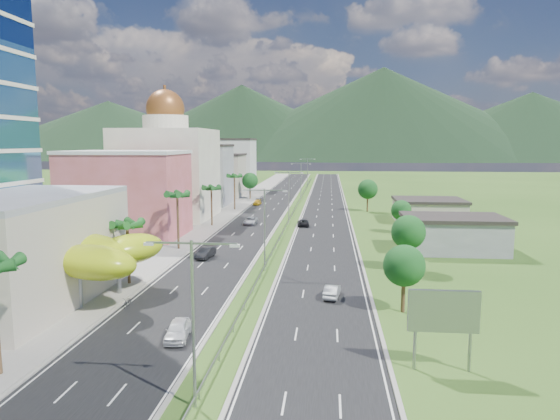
% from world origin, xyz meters
% --- Properties ---
extents(ground, '(500.00, 500.00, 0.00)m').
position_xyz_m(ground, '(0.00, 0.00, 0.00)').
color(ground, '#2D5119').
rests_on(ground, ground).
extents(road_left, '(11.00, 260.00, 0.04)m').
position_xyz_m(road_left, '(-7.50, 90.00, 0.02)').
color(road_left, black).
rests_on(road_left, ground).
extents(road_right, '(11.00, 260.00, 0.04)m').
position_xyz_m(road_right, '(7.50, 90.00, 0.02)').
color(road_right, black).
rests_on(road_right, ground).
extents(sidewalk_left, '(7.00, 260.00, 0.12)m').
position_xyz_m(sidewalk_left, '(-17.00, 90.00, 0.06)').
color(sidewalk_left, gray).
rests_on(sidewalk_left, ground).
extents(median_guardrail, '(0.10, 216.06, 0.76)m').
position_xyz_m(median_guardrail, '(0.00, 71.99, 0.62)').
color(median_guardrail, gray).
rests_on(median_guardrail, ground).
extents(streetlight_median_a, '(6.04, 0.25, 11.00)m').
position_xyz_m(streetlight_median_a, '(0.00, -25.00, 6.75)').
color(streetlight_median_a, gray).
rests_on(streetlight_median_a, ground).
extents(streetlight_median_b, '(6.04, 0.25, 11.00)m').
position_xyz_m(streetlight_median_b, '(0.00, 10.00, 6.75)').
color(streetlight_median_b, gray).
rests_on(streetlight_median_b, ground).
extents(streetlight_median_c, '(6.04, 0.25, 11.00)m').
position_xyz_m(streetlight_median_c, '(0.00, 50.00, 6.75)').
color(streetlight_median_c, gray).
rests_on(streetlight_median_c, ground).
extents(streetlight_median_d, '(6.04, 0.25, 11.00)m').
position_xyz_m(streetlight_median_d, '(0.00, 95.00, 6.75)').
color(streetlight_median_d, gray).
rests_on(streetlight_median_d, ground).
extents(streetlight_median_e, '(6.04, 0.25, 11.00)m').
position_xyz_m(streetlight_median_e, '(0.00, 140.00, 6.75)').
color(streetlight_median_e, gray).
rests_on(streetlight_median_e, ground).
extents(lime_canopy, '(18.00, 15.00, 7.40)m').
position_xyz_m(lime_canopy, '(-20.00, -4.00, 4.99)').
color(lime_canopy, '#A2B912').
rests_on(lime_canopy, ground).
extents(pink_shophouse, '(20.00, 15.00, 15.00)m').
position_xyz_m(pink_shophouse, '(-28.00, 32.00, 7.50)').
color(pink_shophouse, '#BA524C').
rests_on(pink_shophouse, ground).
extents(domed_building, '(20.00, 20.00, 28.70)m').
position_xyz_m(domed_building, '(-28.00, 55.00, 11.35)').
color(domed_building, beige).
rests_on(domed_building, ground).
extents(midrise_grey, '(16.00, 15.00, 16.00)m').
position_xyz_m(midrise_grey, '(-27.00, 80.00, 8.00)').
color(midrise_grey, gray).
rests_on(midrise_grey, ground).
extents(midrise_beige, '(16.00, 15.00, 13.00)m').
position_xyz_m(midrise_beige, '(-27.00, 102.00, 6.50)').
color(midrise_beige, '#B7AA97').
rests_on(midrise_beige, ground).
extents(midrise_white, '(16.00, 15.00, 18.00)m').
position_xyz_m(midrise_white, '(-27.00, 125.00, 9.00)').
color(midrise_white, silver).
rests_on(midrise_white, ground).
extents(billboard, '(5.20, 0.35, 6.20)m').
position_xyz_m(billboard, '(17.00, -18.00, 4.42)').
color(billboard, gray).
rests_on(billboard, ground).
extents(shed_near, '(15.00, 10.00, 5.00)m').
position_xyz_m(shed_near, '(28.00, 25.00, 2.50)').
color(shed_near, gray).
rests_on(shed_near, ground).
extents(shed_far, '(14.00, 12.00, 4.40)m').
position_xyz_m(shed_far, '(30.00, 55.00, 2.20)').
color(shed_far, '#B7AA97').
rests_on(shed_far, ground).
extents(palm_tree_b, '(3.60, 3.60, 8.10)m').
position_xyz_m(palm_tree_b, '(-15.50, 2.00, 7.06)').
color(palm_tree_b, '#47301C').
rests_on(palm_tree_b, ground).
extents(palm_tree_c, '(3.60, 3.60, 9.60)m').
position_xyz_m(palm_tree_c, '(-15.50, 22.00, 8.50)').
color(palm_tree_c, '#47301C').
rests_on(palm_tree_c, ground).
extents(palm_tree_d, '(3.60, 3.60, 8.60)m').
position_xyz_m(palm_tree_d, '(-15.50, 45.00, 7.54)').
color(palm_tree_d, '#47301C').
rests_on(palm_tree_d, ground).
extents(palm_tree_e, '(3.60, 3.60, 9.40)m').
position_xyz_m(palm_tree_e, '(-15.50, 70.00, 8.31)').
color(palm_tree_e, '#47301C').
rests_on(palm_tree_e, ground).
extents(leafy_tree_lfar, '(4.90, 4.90, 8.05)m').
position_xyz_m(leafy_tree_lfar, '(-15.50, 95.00, 5.58)').
color(leafy_tree_lfar, '#47301C').
rests_on(leafy_tree_lfar, ground).
extents(leafy_tree_ra, '(4.20, 4.20, 6.90)m').
position_xyz_m(leafy_tree_ra, '(16.00, -5.00, 4.78)').
color(leafy_tree_ra, '#47301C').
rests_on(leafy_tree_ra, ground).
extents(leafy_tree_rb, '(4.55, 4.55, 7.47)m').
position_xyz_m(leafy_tree_rb, '(19.00, 12.00, 5.18)').
color(leafy_tree_rb, '#47301C').
rests_on(leafy_tree_rb, ground).
extents(leafy_tree_rc, '(3.85, 3.85, 6.33)m').
position_xyz_m(leafy_tree_rc, '(22.00, 40.00, 4.37)').
color(leafy_tree_rc, '#47301C').
rests_on(leafy_tree_rc, ground).
extents(leafy_tree_rd, '(4.90, 4.90, 8.05)m').
position_xyz_m(leafy_tree_rd, '(18.00, 70.00, 5.58)').
color(leafy_tree_rd, '#47301C').
rests_on(leafy_tree_rd, ground).
extents(mountain_ridge, '(860.00, 140.00, 90.00)m').
position_xyz_m(mountain_ridge, '(60.00, 450.00, 0.00)').
color(mountain_ridge, black).
rests_on(mountain_ridge, ground).
extents(car_white_near_left, '(2.42, 4.84, 1.58)m').
position_xyz_m(car_white_near_left, '(-4.50, -14.11, 0.83)').
color(car_white_near_left, white).
rests_on(car_white_near_left, road_left).
extents(car_dark_left, '(2.22, 4.88, 1.55)m').
position_xyz_m(car_dark_left, '(-9.62, 16.21, 0.82)').
color(car_dark_left, black).
rests_on(car_dark_left, road_left).
extents(car_silver_mid_left, '(2.52, 5.33, 1.47)m').
position_xyz_m(car_silver_mid_left, '(-7.83, 47.48, 0.78)').
color(car_silver_mid_left, '#B7B9C0').
rests_on(car_silver_mid_left, road_left).
extents(car_yellow_far_left, '(2.01, 4.53, 1.29)m').
position_xyz_m(car_yellow_far_left, '(-11.22, 80.49, 0.69)').
color(car_yellow_far_left, '#C29416').
rests_on(car_yellow_far_left, road_left).
extents(car_silver_right, '(2.05, 4.44, 1.41)m').
position_xyz_m(car_silver_right, '(8.91, -0.97, 0.75)').
color(car_silver_right, '#94979B').
rests_on(car_silver_right, road_right).
extents(car_dark_far_right, '(2.63, 5.09, 1.37)m').
position_xyz_m(car_dark_far_right, '(3.20, 46.43, 0.73)').
color(car_dark_far_right, black).
rests_on(car_dark_far_right, road_right).
extents(motorcycle, '(0.65, 1.98, 1.25)m').
position_xyz_m(motorcycle, '(-12.30, -6.23, 0.67)').
color(motorcycle, black).
rests_on(motorcycle, road_left).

